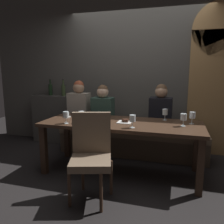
% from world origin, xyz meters
% --- Properties ---
extents(ground, '(9.00, 9.00, 0.00)m').
position_xyz_m(ground, '(0.00, 0.00, 0.00)').
color(ground, black).
extents(back_wall_tiled, '(6.00, 0.12, 3.00)m').
position_xyz_m(back_wall_tiled, '(0.00, 1.22, 1.50)').
color(back_wall_tiled, '#4C4944').
rests_on(back_wall_tiled, ground).
extents(arched_door, '(0.90, 0.05, 2.55)m').
position_xyz_m(arched_door, '(1.35, 1.15, 1.36)').
color(arched_door, olive).
rests_on(arched_door, ground).
extents(back_counter, '(1.10, 0.28, 0.95)m').
position_xyz_m(back_counter, '(-1.55, 1.04, 0.47)').
color(back_counter, '#413E3A').
rests_on(back_counter, ground).
extents(dining_table, '(2.20, 0.84, 0.74)m').
position_xyz_m(dining_table, '(0.00, 0.00, 0.65)').
color(dining_table, '#342217').
rests_on(dining_table, ground).
extents(banquette_bench, '(2.50, 0.44, 0.45)m').
position_xyz_m(banquette_bench, '(0.00, 0.70, 0.23)').
color(banquette_bench, '#4A3C2E').
rests_on(banquette_bench, ground).
extents(chair_near_side, '(0.55, 0.55, 0.98)m').
position_xyz_m(chair_near_side, '(-0.17, -0.72, 0.56)').
color(chair_near_side, '#3D281C').
rests_on(chair_near_side, ground).
extents(diner_redhead, '(0.36, 0.24, 0.82)m').
position_xyz_m(diner_redhead, '(-0.95, 0.69, 0.84)').
color(diner_redhead, '#9E9384').
rests_on(diner_redhead, banquette_bench).
extents(diner_bearded, '(0.36, 0.24, 0.76)m').
position_xyz_m(diner_bearded, '(-0.50, 0.68, 0.81)').
color(diner_bearded, '#2D473D').
rests_on(diner_bearded, banquette_bench).
extents(diner_far_end, '(0.36, 0.24, 0.79)m').
position_xyz_m(diner_far_end, '(0.48, 0.71, 0.82)').
color(diner_far_end, black).
rests_on(diner_far_end, banquette_bench).
extents(wine_bottle_dark_red, '(0.08, 0.08, 0.33)m').
position_xyz_m(wine_bottle_dark_red, '(-1.74, 1.06, 1.07)').
color(wine_bottle_dark_red, black).
rests_on(wine_bottle_dark_red, back_counter).
extents(wine_bottle_pale_label, '(0.08, 0.08, 0.33)m').
position_xyz_m(wine_bottle_pale_label, '(-1.44, 1.04, 1.07)').
color(wine_bottle_pale_label, '#384728').
rests_on(wine_bottle_pale_label, back_counter).
extents(wine_glass_far_left, '(0.08, 0.08, 0.16)m').
position_xyz_m(wine_glass_far_left, '(-0.51, -0.21, 0.85)').
color(wine_glass_far_left, silver).
rests_on(wine_glass_far_left, dining_table).
extents(wine_glass_far_right, '(0.08, 0.08, 0.16)m').
position_xyz_m(wine_glass_far_right, '(-0.70, -0.29, 0.86)').
color(wine_glass_far_right, silver).
rests_on(wine_glass_far_right, dining_table).
extents(wine_glass_end_left, '(0.08, 0.08, 0.16)m').
position_xyz_m(wine_glass_end_left, '(0.82, 0.00, 0.86)').
color(wine_glass_end_left, silver).
rests_on(wine_glass_end_left, dining_table).
extents(wine_glass_near_right, '(0.08, 0.08, 0.16)m').
position_xyz_m(wine_glass_near_right, '(0.94, 0.16, 0.86)').
color(wine_glass_near_right, silver).
rests_on(wine_glass_near_right, dining_table).
extents(wine_glass_center_back, '(0.08, 0.08, 0.16)m').
position_xyz_m(wine_glass_center_back, '(0.57, 0.30, 0.85)').
color(wine_glass_center_back, silver).
rests_on(wine_glass_center_back, dining_table).
extents(wine_glass_near_left, '(0.08, 0.08, 0.16)m').
position_xyz_m(wine_glass_near_left, '(0.21, -0.27, 0.86)').
color(wine_glass_near_left, silver).
rests_on(wine_glass_near_left, dining_table).
extents(espresso_cup, '(0.12, 0.12, 0.06)m').
position_xyz_m(espresso_cup, '(-0.89, 0.11, 0.77)').
color(espresso_cup, white).
rests_on(espresso_cup, dining_table).
extents(dessert_plate, '(0.19, 0.19, 0.05)m').
position_xyz_m(dessert_plate, '(0.05, -0.02, 0.75)').
color(dessert_plate, white).
rests_on(dessert_plate, dining_table).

